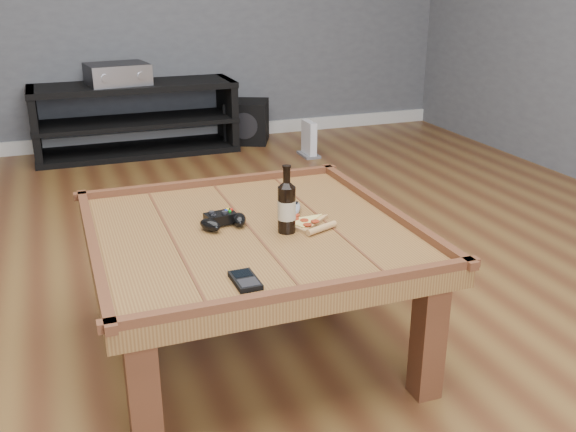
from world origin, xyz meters
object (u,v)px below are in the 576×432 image
object	(u,v)px
game_controller	(223,220)
av_receiver	(118,74)
pizza_slice	(307,223)
subwoofer	(247,122)
game_console	(309,140)
beer_bottle	(287,206)
media_console	(136,119)
remote_control	(290,211)
smartphone	(245,280)
coffee_table	(251,245)

from	to	relation	value
game_controller	av_receiver	bearing A→B (deg)	81.76
pizza_slice	subwoofer	distance (m)	2.93
game_console	beer_bottle	bearing A→B (deg)	-113.60
media_console	subwoofer	distance (m)	0.84
remote_control	game_console	size ratio (longest dim) A/B	0.78
beer_bottle	game_console	size ratio (longest dim) A/B	0.88
game_controller	beer_bottle	bearing A→B (deg)	-41.27
subwoofer	game_console	distance (m)	0.62
game_console	media_console	bearing A→B (deg)	156.14
game_controller	game_console	world-z (taller)	game_controller
smartphone	remote_control	xyz separation A→B (m)	(0.29, 0.43, 0.01)
av_receiver	game_controller	bearing A→B (deg)	-97.06
beer_bottle	pizza_slice	world-z (taller)	beer_bottle
game_controller	remote_control	world-z (taller)	game_controller
pizza_slice	game_console	xyz separation A→B (m)	(0.94, 2.29, -0.34)
media_console	pizza_slice	xyz separation A→B (m)	(0.18, -2.79, 0.21)
coffee_table	av_receiver	distance (m)	2.75
coffee_table	beer_bottle	size ratio (longest dim) A/B	4.73
pizza_slice	game_controller	bearing A→B (deg)	139.46
game_controller	game_console	xyz separation A→B (m)	(1.20, 2.20, -0.36)
media_console	beer_bottle	distance (m)	2.83
coffee_table	pizza_slice	size ratio (longest dim) A/B	4.18
subwoofer	pizza_slice	bearing A→B (deg)	-79.35
remote_control	av_receiver	world-z (taller)	av_receiver
pizza_slice	remote_control	bearing A→B (deg)	75.92
av_receiver	remote_control	bearing A→B (deg)	-91.92
smartphone	remote_control	world-z (taller)	remote_control
remote_control	subwoofer	world-z (taller)	remote_control
media_console	subwoofer	world-z (taller)	media_console
game_controller	subwoofer	world-z (taller)	game_controller
smartphone	av_receiver	bearing A→B (deg)	88.00
pizza_slice	subwoofer	world-z (taller)	pizza_slice
pizza_slice	smartphone	xyz separation A→B (m)	(-0.31, -0.32, 0.00)
av_receiver	subwoofer	size ratio (longest dim) A/B	1.06
coffee_table	smartphone	size ratio (longest dim) A/B	8.77
pizza_slice	subwoofer	size ratio (longest dim) A/B	0.60
game_console	game_controller	bearing A→B (deg)	-118.35
pizza_slice	media_console	bearing A→B (deg)	71.86
av_receiver	coffee_table	bearing A→B (deg)	-95.47
media_console	pizza_slice	world-z (taller)	media_console
game_controller	pizza_slice	world-z (taller)	game_controller
media_console	remote_control	distance (m)	2.69
game_controller	remote_control	distance (m)	0.24
game_controller	pizza_slice	size ratio (longest dim) A/B	0.69
coffee_table	remote_control	distance (m)	0.19
media_console	game_controller	size ratio (longest dim) A/B	8.21
beer_bottle	smartphone	bearing A→B (deg)	-127.32
beer_bottle	smartphone	size ratio (longest dim) A/B	1.85
coffee_table	av_receiver	bearing A→B (deg)	92.04
coffee_table	av_receiver	xyz separation A→B (m)	(-0.10, 2.74, 0.18)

